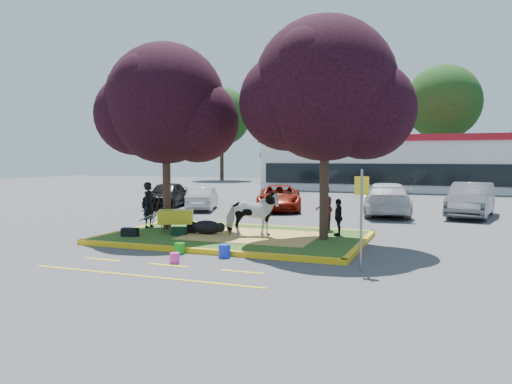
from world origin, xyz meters
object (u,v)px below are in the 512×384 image
(bucket_green, at_px, (179,248))
(car_black, at_px, (167,195))
(calf, at_px, (207,227))
(car_silver, at_px, (203,198))
(sign_post, at_px, (361,209))
(bucket_pink, at_px, (175,258))
(handler, at_px, (149,205))
(bucket_blue, at_px, (224,251))
(cow, at_px, (252,214))
(wheelbarrow, at_px, (176,217))

(bucket_green, xyz_separation_m, car_black, (-7.02, 11.05, 0.53))
(calf, bearing_deg, car_silver, 115.12)
(car_silver, bearing_deg, sign_post, 112.43)
(bucket_pink, relative_size, car_black, 0.07)
(handler, bearing_deg, bucket_pink, -143.70)
(bucket_green, xyz_separation_m, bucket_blue, (1.38, 0.00, 0.02))
(bucket_pink, bearing_deg, calf, 104.27)
(cow, bearing_deg, calf, 73.35)
(cow, relative_size, car_silver, 0.49)
(bucket_pink, distance_m, car_silver, 12.87)
(bucket_green, bearing_deg, bucket_pink, -65.91)
(cow, relative_size, bucket_blue, 5.02)
(sign_post, height_order, bucket_green, sign_post)
(handler, xyz_separation_m, car_black, (-3.93, 7.76, -0.28))
(bucket_blue, xyz_separation_m, car_silver, (-6.06, 10.64, 0.41))
(handler, height_order, wheelbarrow, handler)
(bucket_green, distance_m, car_black, 13.10)
(handler, distance_m, bucket_pink, 5.76)
(calf, relative_size, bucket_blue, 3.05)
(calf, bearing_deg, wheelbarrow, -177.41)
(bucket_green, height_order, bucket_pink, bucket_green)
(handler, height_order, car_black, handler)
(calf, bearing_deg, bucket_pink, -78.49)
(cow, relative_size, car_black, 0.43)
(wheelbarrow, bearing_deg, bucket_blue, -65.79)
(calf, distance_m, wheelbarrow, 1.15)
(handler, distance_m, wheelbarrow, 1.74)
(wheelbarrow, bearing_deg, calf, -19.62)
(cow, xyz_separation_m, bucket_blue, (0.22, -2.63, -0.71))
(calf, xyz_separation_m, handler, (-2.64, 0.65, 0.59))
(car_black, bearing_deg, bucket_green, -70.87)
(handler, relative_size, car_silver, 0.46)
(wheelbarrow, xyz_separation_m, bucket_blue, (2.93, -2.53, -0.51))
(handler, xyz_separation_m, bucket_pink, (3.60, -4.42, -0.84))
(handler, xyz_separation_m, car_silver, (-1.59, 7.35, -0.39))
(cow, bearing_deg, handler, 64.74)
(cow, bearing_deg, sign_post, -143.58)
(sign_post, relative_size, car_silver, 0.68)
(bucket_blue, xyz_separation_m, car_black, (-8.40, 11.05, 0.52))
(car_silver, bearing_deg, bucket_pink, 94.60)
(handler, relative_size, car_black, 0.41)
(car_black, bearing_deg, calf, -65.33)
(calf, distance_m, sign_post, 6.36)
(car_black, bearing_deg, bucket_pink, -71.59)
(wheelbarrow, bearing_deg, sign_post, -48.35)
(wheelbarrow, height_order, bucket_green, wheelbarrow)
(bucket_pink, bearing_deg, car_silver, 113.80)
(cow, relative_size, handler, 1.05)
(sign_post, bearing_deg, bucket_blue, 179.90)
(wheelbarrow, xyz_separation_m, bucket_green, (1.55, -2.53, -0.52))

